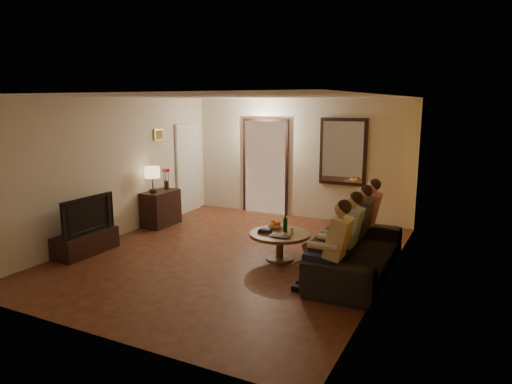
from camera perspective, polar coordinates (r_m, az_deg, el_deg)
The scene contains 33 objects.
floor at distance 7.70m, azimuth -3.02°, elevation -7.88°, with size 5.00×6.00×0.01m, color #411B11.
ceiling at distance 7.29m, azimuth -3.23°, elevation 11.84°, with size 5.00×6.00×0.01m, color white.
back_wall at distance 10.08m, azimuth 5.36°, elevation 4.18°, with size 5.00×0.02×2.60m, color beige.
front_wall at distance 5.06m, azimuth -20.21°, elevation -3.36°, with size 5.00×0.02×2.60m, color beige.
left_wall at distance 8.88m, azimuth -17.31°, elevation 2.80°, with size 0.02×6.00×2.60m, color beige.
right_wall at distance 6.54m, azimuth 16.29°, elevation 0.04°, with size 0.02×6.00×2.60m, color beige.
orange_accent at distance 6.54m, azimuth 16.21°, elevation 0.05°, with size 0.01×6.00×2.60m, color orange.
kitchen_doorway at distance 10.40m, azimuth 1.18°, elevation 3.06°, with size 1.00×0.06×2.10m, color #FFE0A5.
door_trim at distance 10.39m, azimuth 1.16°, elevation 3.05°, with size 1.12×0.04×2.22m, color black.
fridge_glimpse at distance 10.33m, azimuth 2.44°, elevation 2.15°, with size 0.45×0.03×1.70m, color silver.
mirror_frame at distance 9.70m, azimuth 10.83°, elevation 4.96°, with size 1.00×0.05×1.40m, color black.
mirror_glass at distance 9.67m, azimuth 10.78°, elevation 4.94°, with size 0.86×0.02×1.26m, color white.
white_door at distance 10.65m, azimuth -8.51°, elevation 2.97°, with size 0.06×0.85×2.04m, color white.
framed_art at distance 9.78m, azimuth -12.08°, elevation 7.02°, with size 0.03×0.28×0.24m, color #B28C33.
art_canvas at distance 9.77m, azimuth -12.01°, elevation 7.02°, with size 0.01×0.22×0.18m, color brown.
dresser at distance 9.62m, azimuth -11.81°, elevation -2.00°, with size 0.45×0.81×0.72m, color black.
table_lamp at distance 9.33m, azimuth -12.80°, elevation 1.51°, with size 0.30×0.30×0.54m, color beige, non-canonical shape.
flower_vase at distance 9.68m, azimuth -11.14°, elevation 1.61°, with size 0.14×0.14×0.44m, color red, non-canonical shape.
tv_stand at distance 8.24m, azimuth -20.51°, elevation -5.97°, with size 0.45×1.11×0.37m, color black.
tv at distance 8.12m, azimuth -20.74°, elevation -2.64°, with size 0.14×1.07×0.62m, color black.
sofa at distance 6.94m, azimuth 12.58°, elevation -7.27°, with size 0.94×2.39×0.70m, color black.
person_a at distance 6.06m, azimuth 9.65°, elevation -7.37°, with size 0.60×0.40×1.20m, color tan, non-canonical shape.
person_b at distance 6.61m, azimuth 11.18°, elevation -5.86°, with size 0.60×0.40×1.20m, color tan, non-canonical shape.
person_c at distance 7.17m, azimuth 12.47°, elevation -4.57°, with size 0.60×0.40×1.20m, color tan, non-canonical shape.
person_d at distance 7.73m, azimuth 13.57°, elevation -3.47°, with size 0.60×0.40×1.20m, color tan, non-canonical shape.
dog at distance 7.21m, azimuth 7.75°, elevation -6.97°, with size 0.56×0.24×0.56m, color #A7784D, non-canonical shape.
coffee_table at distance 7.43m, azimuth 2.99°, elevation -6.78°, with size 0.98×0.98×0.45m, color brown.
bowl at distance 7.62m, azimuth 2.43°, elevation -4.31°, with size 0.26×0.26×0.06m, color white.
oranges at distance 7.60m, azimuth 2.43°, elevation -3.81°, with size 0.20×0.20×0.08m, color orange, non-canonical shape.
wine_bottle at distance 7.39m, azimuth 3.68°, elevation -3.81°, with size 0.07×0.07×0.31m, color black, non-canonical shape.
wine_glass at distance 7.32m, azimuth 4.46°, elevation -4.81°, with size 0.06×0.06×0.10m, color silver.
book_stack at distance 7.35m, azimuth 1.12°, elevation -4.84°, with size 0.20×0.15×0.07m, color black, non-canonical shape.
laptop at distance 7.07m, azimuth 2.84°, elevation -5.68°, with size 0.33×0.21×0.03m, color black.
Camera 1 is at (3.61, -6.33, 2.50)m, focal length 32.00 mm.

